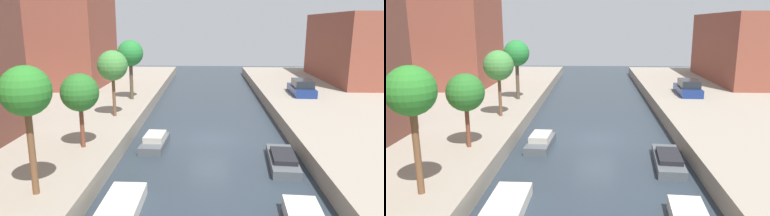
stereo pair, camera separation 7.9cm
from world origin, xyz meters
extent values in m
plane|color=#28333D|center=(0.00, 0.00, 0.00)|extent=(84.00, 84.00, 0.00)
cube|color=brown|center=(18.00, 19.54, 4.76)|extent=(10.00, 15.94, 7.52)
cylinder|color=brown|center=(-6.75, -10.14, 2.68)|extent=(0.25, 0.25, 3.36)
sphere|color=#297626|center=(-6.75, -10.14, 5.01)|extent=(1.85, 1.85, 1.85)
cylinder|color=brown|center=(-6.75, -4.74, 2.12)|extent=(0.22, 0.22, 2.25)
sphere|color=#276925|center=(-6.75, -4.74, 3.93)|extent=(1.95, 1.95, 1.95)
cylinder|color=brown|center=(-6.75, 1.87, 2.42)|extent=(0.22, 0.22, 2.84)
sphere|color=#40833B|center=(-6.75, 1.87, 4.57)|extent=(2.08, 2.08, 2.08)
cylinder|color=#4D4130|center=(-6.75, 7.76, 2.59)|extent=(0.30, 0.30, 3.19)
sphere|color=#237731|center=(-6.75, 7.76, 4.95)|extent=(2.18, 2.18, 2.18)
cube|color=navy|center=(8.48, 10.68, 1.35)|extent=(2.02, 4.66, 0.71)
cube|color=#1E2328|center=(8.48, 10.34, 2.06)|extent=(1.72, 2.59, 0.70)
cube|color=beige|center=(-3.59, -9.70, 0.27)|extent=(1.52, 3.48, 0.53)
cube|color=#4C5156|center=(-3.39, -1.79, 0.23)|extent=(1.53, 3.41, 0.47)
cube|color=#B2ADA3|center=(-3.39, -1.69, 0.64)|extent=(1.24, 1.90, 0.36)
cube|color=#4C5156|center=(3.83, -4.31, 0.23)|extent=(1.70, 4.29, 0.45)
cube|color=black|center=(3.83, -4.49, 0.57)|extent=(1.35, 2.39, 0.24)
camera|label=1|loc=(-0.21, -22.60, 7.35)|focal=33.74mm
camera|label=2|loc=(-0.14, -22.59, 7.35)|focal=33.74mm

